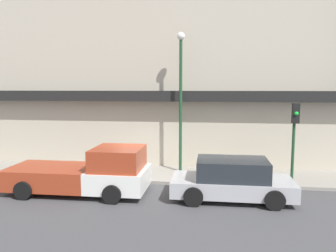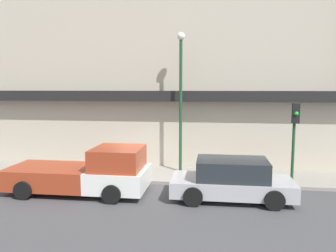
% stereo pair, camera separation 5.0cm
% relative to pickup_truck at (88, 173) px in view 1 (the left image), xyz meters
% --- Properties ---
extents(ground_plane, '(80.00, 80.00, 0.00)m').
position_rel_pickup_truck_xyz_m(ground_plane, '(1.91, 1.40, -0.78)').
color(ground_plane, '#424244').
extents(sidewalk, '(36.00, 2.77, 0.14)m').
position_rel_pickup_truck_xyz_m(sidewalk, '(1.91, 2.79, -0.71)').
color(sidewalk, gray).
rests_on(sidewalk, ground).
extents(building, '(19.80, 3.80, 10.30)m').
position_rel_pickup_truck_xyz_m(building, '(1.93, 5.65, 3.43)').
color(building, '#BCB29E').
rests_on(building, ground).
extents(pickup_truck, '(5.32, 2.29, 1.79)m').
position_rel_pickup_truck_xyz_m(pickup_truck, '(0.00, 0.00, 0.00)').
color(pickup_truck, white).
rests_on(pickup_truck, ground).
extents(parked_car, '(4.33, 2.05, 1.47)m').
position_rel_pickup_truck_xyz_m(parked_car, '(5.43, -0.00, -0.07)').
color(parked_car, '#ADADB2').
rests_on(parked_car, ground).
extents(fire_hydrant, '(0.17, 0.17, 0.61)m').
position_rel_pickup_truck_xyz_m(fire_hydrant, '(0.87, 2.15, -0.34)').
color(fire_hydrant, '#196633').
rests_on(fire_hydrant, sidewalk).
extents(street_lamp, '(0.36, 0.36, 6.34)m').
position_rel_pickup_truck_xyz_m(street_lamp, '(3.26, 3.19, 3.25)').
color(street_lamp, '#1E4728').
rests_on(street_lamp, sidewalk).
extents(traffic_light, '(0.28, 0.42, 3.26)m').
position_rel_pickup_truck_xyz_m(traffic_light, '(8.02, 2.06, 1.61)').
color(traffic_light, '#1E4728').
rests_on(traffic_light, sidewalk).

